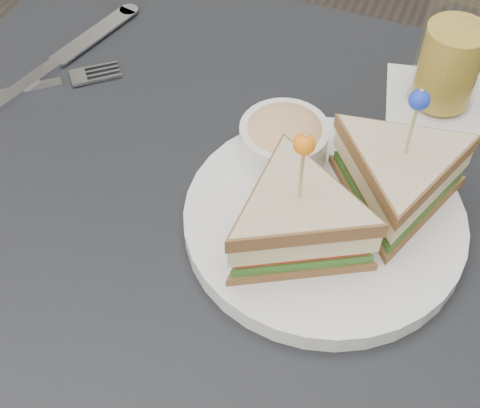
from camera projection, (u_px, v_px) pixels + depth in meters
name	position (u px, v px, depth m)	size (l,w,h in m)	color
table	(227.00, 287.00, 0.68)	(0.80, 0.80, 0.75)	black
plate_meal	(336.00, 197.00, 0.60)	(0.30, 0.28, 0.16)	white
cutlery_fork	(45.00, 85.00, 0.76)	(0.16, 0.14, 0.01)	white
cutlery_knife	(63.00, 58.00, 0.79)	(0.08, 0.24, 0.01)	white
drink_set	(452.00, 55.00, 0.70)	(0.14, 0.14, 0.15)	white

